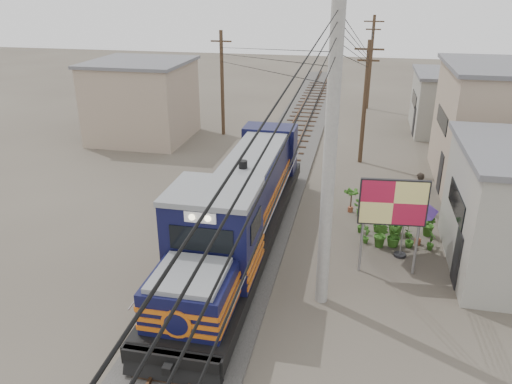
% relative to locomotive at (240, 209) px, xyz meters
% --- Properties ---
extents(ground, '(120.00, 120.00, 0.00)m').
position_rel_locomotive_xyz_m(ground, '(0.00, -2.44, -1.68)').
color(ground, '#473F35').
rests_on(ground, ground).
extents(ballast, '(3.60, 70.00, 0.16)m').
position_rel_locomotive_xyz_m(ballast, '(0.00, 7.56, -1.60)').
color(ballast, '#595651').
rests_on(ballast, ground).
extents(track, '(1.15, 70.00, 0.12)m').
position_rel_locomotive_xyz_m(track, '(0.00, 7.56, -1.42)').
color(track, '#51331E').
rests_on(track, ground).
extents(locomotive, '(2.83, 15.41, 3.82)m').
position_rel_locomotive_xyz_m(locomotive, '(0.00, 0.00, 0.00)').
color(locomotive, black).
rests_on(locomotive, ground).
extents(utility_pole_main, '(0.40, 0.40, 10.00)m').
position_rel_locomotive_xyz_m(utility_pole_main, '(3.50, -2.94, 3.32)').
color(utility_pole_main, '#9E9B93').
rests_on(utility_pole_main, ground).
extents(wooden_pole_mid, '(1.60, 0.24, 7.00)m').
position_rel_locomotive_xyz_m(wooden_pole_mid, '(4.50, 11.56, 2.00)').
color(wooden_pole_mid, '#4C3826').
rests_on(wooden_pole_mid, ground).
extents(wooden_pole_far, '(1.60, 0.24, 7.50)m').
position_rel_locomotive_xyz_m(wooden_pole_far, '(4.80, 25.56, 2.25)').
color(wooden_pole_far, '#4C3826').
rests_on(wooden_pole_far, ground).
extents(wooden_pole_left, '(1.60, 0.24, 7.00)m').
position_rel_locomotive_xyz_m(wooden_pole_left, '(-5.00, 15.56, 2.00)').
color(wooden_pole_left, '#4C3826').
rests_on(wooden_pole_left, ground).
extents(power_lines, '(9.65, 19.00, 3.30)m').
position_rel_locomotive_xyz_m(power_lines, '(-0.14, 6.05, 5.88)').
color(power_lines, black).
rests_on(power_lines, ground).
extents(shophouse_back, '(6.30, 6.30, 4.20)m').
position_rel_locomotive_xyz_m(shophouse_back, '(11.00, 19.56, 0.43)').
color(shophouse_back, gray).
rests_on(shophouse_back, ground).
extents(shophouse_left, '(6.30, 6.30, 5.20)m').
position_rel_locomotive_xyz_m(shophouse_left, '(-10.00, 13.56, 0.93)').
color(shophouse_left, gray).
rests_on(shophouse_left, ground).
extents(billboard, '(2.37, 0.33, 3.66)m').
position_rel_locomotive_xyz_m(billboard, '(5.67, -0.69, 1.03)').
color(billboard, '#99999E').
rests_on(billboard, ground).
extents(market_umbrella, '(2.42, 2.42, 2.62)m').
position_rel_locomotive_xyz_m(market_umbrella, '(6.24, 0.61, 0.63)').
color(market_umbrella, black).
rests_on(market_umbrella, ground).
extents(vendor, '(0.71, 0.48, 1.90)m').
position_rel_locomotive_xyz_m(vendor, '(7.19, 5.13, -0.73)').
color(vendor, black).
rests_on(vendor, ground).
extents(plant_nursery, '(3.56, 3.23, 1.10)m').
position_rel_locomotive_xyz_m(plant_nursery, '(5.90, 2.16, -1.22)').
color(plant_nursery, '#31651D').
rests_on(plant_nursery, ground).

